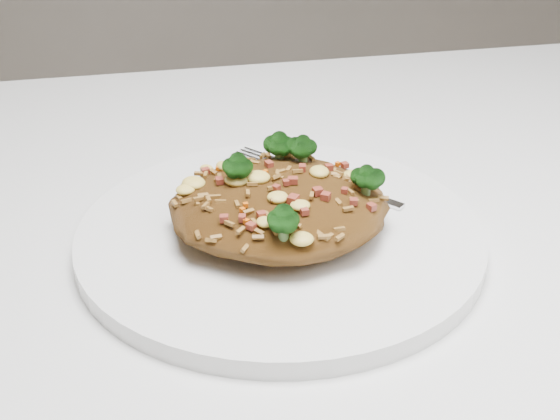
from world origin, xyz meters
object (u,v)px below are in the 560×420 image
Objects in this scene: dining_table at (404,327)px; plate at (280,236)px; fork at (323,180)px; fried_rice at (281,197)px.

plate is (-0.10, 0.00, 0.10)m from dining_table.
fork is at bearing 52.87° from plate.
fork reaches higher than plate.
fried_rice is at bearing 30.22° from plate.
fried_rice is 0.08m from fork.
dining_table is at bearing -1.52° from plate.
fried_rice reaches higher than fork.
dining_table is 0.16m from fried_rice.
dining_table is at bearing -1.85° from fork.
dining_table is 0.14m from plate.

